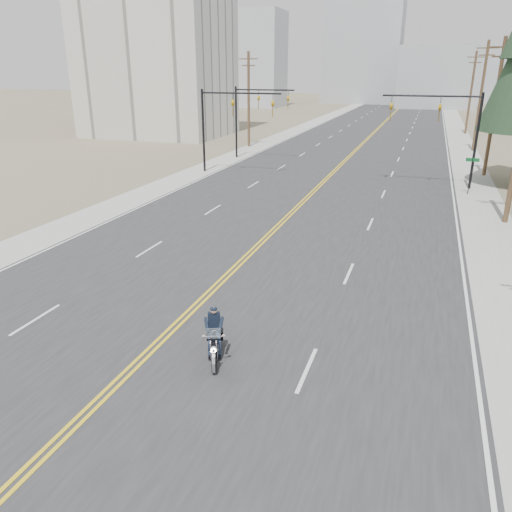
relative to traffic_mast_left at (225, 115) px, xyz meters
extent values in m
plane|color=#776D56|center=(8.98, -32.00, -4.94)|extent=(400.00, 400.00, 0.00)
cube|color=#303033|center=(8.98, 38.00, -4.93)|extent=(20.00, 200.00, 0.01)
cube|color=#A5A5A0|center=(-2.52, 38.00, -4.93)|extent=(3.00, 200.00, 0.01)
cube|color=#A5A5A0|center=(20.48, 38.00, -4.93)|extent=(3.00, 200.00, 0.01)
cylinder|color=black|center=(-2.02, 0.00, -1.44)|extent=(0.20, 0.20, 7.00)
cylinder|color=black|center=(1.48, 0.00, 1.76)|extent=(7.00, 0.14, 0.14)
imported|color=#BF8C0C|center=(0.78, 0.00, 1.11)|extent=(0.21, 0.26, 1.30)
imported|color=#BF8C0C|center=(4.28, 0.00, 1.11)|extent=(0.21, 0.26, 1.30)
cylinder|color=black|center=(19.98, 0.00, -1.44)|extent=(0.20, 0.20, 7.00)
cylinder|color=black|center=(16.48, 0.00, 1.76)|extent=(7.00, 0.14, 0.14)
imported|color=#BF8C0C|center=(17.18, 0.00, 1.11)|extent=(0.21, 0.26, 1.30)
imported|color=#BF8C0C|center=(13.68, 0.00, 1.11)|extent=(0.21, 0.26, 1.30)
cylinder|color=black|center=(-2.02, 8.00, -1.44)|extent=(0.20, 0.20, 7.00)
cylinder|color=black|center=(0.98, 8.00, 1.76)|extent=(6.00, 0.14, 0.14)
imported|color=#BF8C0C|center=(0.38, 8.00, 1.11)|extent=(0.21, 0.26, 1.30)
imported|color=#BF8C0C|center=(3.38, 8.00, 1.11)|extent=(0.21, 0.26, 1.30)
cylinder|color=black|center=(19.78, -2.00, -3.64)|extent=(0.06, 0.06, 2.60)
cube|color=#0C5926|center=(19.78, -2.00, -2.44)|extent=(0.90, 0.03, 0.25)
cylinder|color=brown|center=(21.48, 6.00, 0.56)|extent=(0.30, 0.30, 11.00)
cube|color=brown|center=(21.48, 6.00, 5.26)|extent=(2.20, 0.12, 0.12)
cube|color=brown|center=(21.48, 6.00, 4.56)|extent=(1.60, 0.12, 0.12)
cylinder|color=brown|center=(21.48, 21.00, 0.81)|extent=(0.30, 0.30, 11.50)
cube|color=brown|center=(21.48, 21.00, 5.76)|extent=(2.20, 0.12, 0.12)
cube|color=brown|center=(21.48, 21.00, 5.06)|extent=(1.60, 0.12, 0.12)
cylinder|color=brown|center=(21.48, 38.00, 0.56)|extent=(0.30, 0.30, 11.00)
cube|color=brown|center=(21.48, 38.00, 5.26)|extent=(2.20, 0.12, 0.12)
cube|color=brown|center=(21.48, 38.00, 4.56)|extent=(1.60, 0.12, 0.12)
cylinder|color=brown|center=(-3.52, 16.00, 0.31)|extent=(0.30, 0.30, 10.50)
cube|color=brown|center=(-3.52, 16.00, 4.76)|extent=(2.20, 0.12, 0.12)
cube|color=brown|center=(-3.52, 16.00, 4.06)|extent=(1.60, 0.12, 0.12)
cube|color=silver|center=(-19.02, 23.00, 10.06)|extent=(18.00, 14.00, 30.00)
cube|color=#B7BCC6|center=(-26.02, 83.00, 6.06)|extent=(14.00, 12.00, 22.00)
cube|color=#ADB2B7|center=(16.98, 93.00, 2.06)|extent=(18.00, 14.00, 14.00)
cube|color=#ADB2B7|center=(-3.02, 108.00, 8.06)|extent=(20.00, 15.00, 26.00)
cube|color=#B7BCC6|center=(33.98, 118.00, 1.06)|extent=(14.00, 14.00, 12.00)
cube|color=#ADB2B7|center=(-41.02, 98.00, 3.06)|extent=(12.00, 12.00, 16.00)
camera|label=1|loc=(16.66, -40.61, 3.49)|focal=35.00mm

